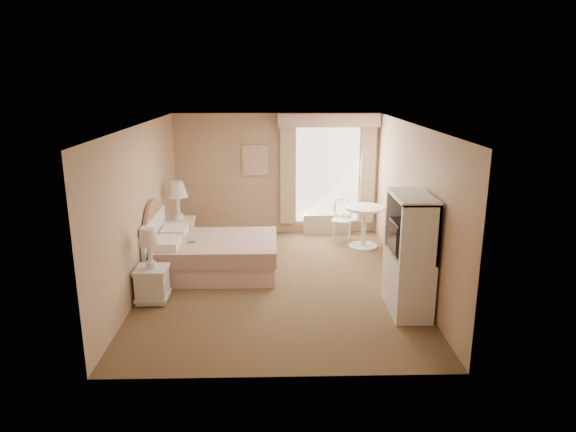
{
  "coord_description": "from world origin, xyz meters",
  "views": [
    {
      "loc": [
        -0.04,
        -7.74,
        3.17
      ],
      "look_at": [
        0.17,
        0.3,
        1.01
      ],
      "focal_mm": 32.0,
      "sensor_mm": 36.0,
      "label": 1
    }
  ],
  "objects_px": {
    "nightstand_far": "(179,226)",
    "bed": "(211,254)",
    "nightstand_near": "(152,275)",
    "armoire": "(409,263)",
    "cafe_chair": "(342,217)",
    "round_table": "(364,220)"
  },
  "relations": [
    {
      "from": "nightstand_near",
      "to": "round_table",
      "type": "distance_m",
      "value": 4.28
    },
    {
      "from": "bed",
      "to": "armoire",
      "type": "bearing_deg",
      "value": -27.46
    },
    {
      "from": "nightstand_far",
      "to": "bed",
      "type": "bearing_deg",
      "value": -56.05
    },
    {
      "from": "round_table",
      "to": "armoire",
      "type": "xyz_separation_m",
      "value": [
        0.14,
        -2.82,
        0.16
      ]
    },
    {
      "from": "cafe_chair",
      "to": "armoire",
      "type": "xyz_separation_m",
      "value": [
        0.51,
        -3.26,
        0.2
      ]
    },
    {
      "from": "nightstand_near",
      "to": "round_table",
      "type": "bearing_deg",
      "value": 35.02
    },
    {
      "from": "nightstand_near",
      "to": "cafe_chair",
      "type": "height_order",
      "value": "nightstand_near"
    },
    {
      "from": "bed",
      "to": "cafe_chair",
      "type": "distance_m",
      "value": 2.99
    },
    {
      "from": "nightstand_near",
      "to": "bed",
      "type": "bearing_deg",
      "value": 58.63
    },
    {
      "from": "round_table",
      "to": "nightstand_far",
      "type": "bearing_deg",
      "value": -176.26
    },
    {
      "from": "cafe_chair",
      "to": "armoire",
      "type": "height_order",
      "value": "armoire"
    },
    {
      "from": "nightstand_near",
      "to": "nightstand_far",
      "type": "bearing_deg",
      "value": 90.0
    },
    {
      "from": "bed",
      "to": "cafe_chair",
      "type": "bearing_deg",
      "value": 35.41
    },
    {
      "from": "nightstand_far",
      "to": "round_table",
      "type": "bearing_deg",
      "value": 3.74
    },
    {
      "from": "armoire",
      "to": "cafe_chair",
      "type": "bearing_deg",
      "value": 98.85
    },
    {
      "from": "cafe_chair",
      "to": "nightstand_near",
      "type": "bearing_deg",
      "value": -123.67
    },
    {
      "from": "nightstand_far",
      "to": "cafe_chair",
      "type": "height_order",
      "value": "nightstand_far"
    },
    {
      "from": "bed",
      "to": "armoire",
      "type": "relative_size",
      "value": 1.23
    },
    {
      "from": "armoire",
      "to": "nightstand_near",
      "type": "bearing_deg",
      "value": 174.41
    },
    {
      "from": "nightstand_near",
      "to": "armoire",
      "type": "relative_size",
      "value": 0.66
    },
    {
      "from": "armoire",
      "to": "nightstand_far",
      "type": "bearing_deg",
      "value": 144.69
    },
    {
      "from": "bed",
      "to": "nightstand_near",
      "type": "bearing_deg",
      "value": -121.37
    }
  ]
}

